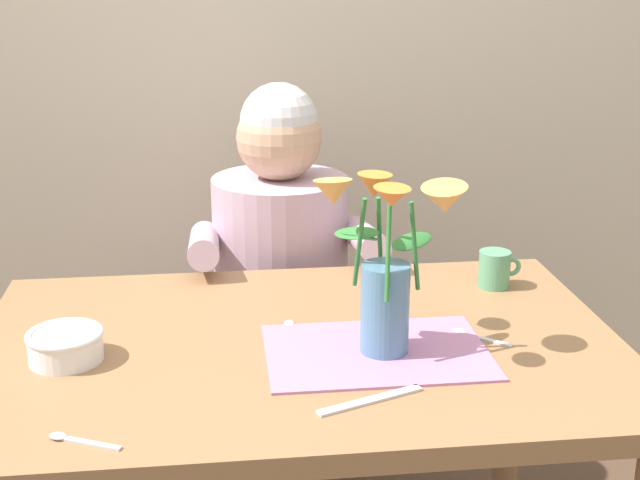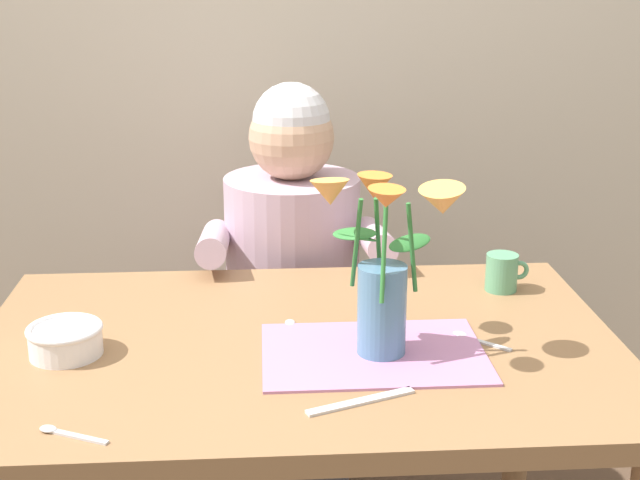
% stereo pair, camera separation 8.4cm
% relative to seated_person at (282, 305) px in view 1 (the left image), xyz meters
% --- Properties ---
extents(wood_panel_backdrop, '(4.00, 0.10, 2.50)m').
position_rel_seated_person_xyz_m(wood_panel_backdrop, '(-0.01, 0.43, 0.69)').
color(wood_panel_backdrop, beige).
rests_on(wood_panel_backdrop, ground_plane).
extents(dining_table, '(1.20, 0.80, 0.74)m').
position_rel_seated_person_xyz_m(dining_table, '(-0.01, -0.62, 0.08)').
color(dining_table, olive).
rests_on(dining_table, ground_plane).
extents(seated_person, '(0.45, 0.47, 1.14)m').
position_rel_seated_person_xyz_m(seated_person, '(0.00, 0.00, 0.00)').
color(seated_person, '#4C4C56').
rests_on(seated_person, ground_plane).
extents(striped_placemat, '(0.40, 0.28, 0.00)m').
position_rel_seated_person_xyz_m(striped_placemat, '(0.12, -0.69, 0.18)').
color(striped_placemat, '#B275A3').
rests_on(striped_placemat, dining_table).
extents(flower_vase, '(0.29, 0.25, 0.33)m').
position_rel_seated_person_xyz_m(flower_vase, '(0.14, -0.68, 0.35)').
color(flower_vase, teal).
rests_on(flower_vase, dining_table).
extents(ceramic_bowl, '(0.14, 0.14, 0.06)m').
position_rel_seated_person_xyz_m(ceramic_bowl, '(-0.43, -0.65, 0.21)').
color(ceramic_bowl, white).
rests_on(ceramic_bowl, dining_table).
extents(dinner_knife, '(0.18, 0.09, 0.00)m').
position_rel_seated_person_xyz_m(dinner_knife, '(0.08, -0.87, 0.18)').
color(dinner_knife, silver).
rests_on(dinner_knife, dining_table).
extents(coffee_cup, '(0.09, 0.07, 0.08)m').
position_rel_seated_person_xyz_m(coffee_cup, '(0.43, -0.38, 0.22)').
color(coffee_cup, '#569970').
rests_on(coffee_cup, dining_table).
extents(spoon_0, '(0.11, 0.06, 0.01)m').
position_rel_seated_person_xyz_m(spoon_0, '(-0.38, -0.93, 0.18)').
color(spoon_0, silver).
rests_on(spoon_0, dining_table).
extents(spoon_1, '(0.03, 0.12, 0.01)m').
position_rel_seated_person_xyz_m(spoon_1, '(-0.02, -0.57, 0.18)').
color(spoon_1, silver).
rests_on(spoon_1, dining_table).
extents(spoon_2, '(0.10, 0.09, 0.01)m').
position_rel_seated_person_xyz_m(spoon_2, '(0.31, -0.64, 0.18)').
color(spoon_2, silver).
rests_on(spoon_2, dining_table).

